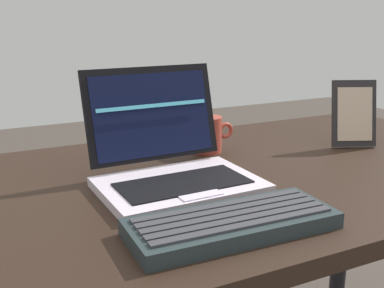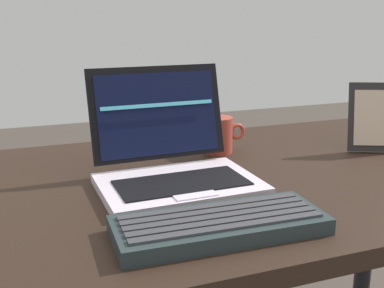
% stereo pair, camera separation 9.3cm
% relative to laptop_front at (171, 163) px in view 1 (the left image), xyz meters
% --- Properties ---
extents(desk, '(1.57, 0.77, 0.76)m').
position_rel_laptop_front_xyz_m(desk, '(0.10, 0.01, -0.13)').
color(desk, black).
rests_on(desk, ground).
extents(laptop_front, '(0.32, 0.28, 0.23)m').
position_rel_laptop_front_xyz_m(laptop_front, '(0.00, 0.00, 0.00)').
color(laptop_front, silver).
rests_on(laptop_front, desk).
extents(external_keyboard, '(0.35, 0.14, 0.03)m').
position_rel_laptop_front_xyz_m(external_keyboard, '(-0.00, -0.24, -0.03)').
color(external_keyboard, '#263134').
rests_on(external_keyboard, desk).
extents(photo_frame, '(0.12, 0.09, 0.17)m').
position_rel_laptop_front_xyz_m(photo_frame, '(0.55, 0.05, 0.04)').
color(photo_frame, black).
rests_on(photo_frame, desk).
extents(coffee_mug, '(0.11, 0.07, 0.09)m').
position_rel_laptop_front_xyz_m(coffee_mug, '(0.18, 0.18, -0.00)').
color(coffee_mug, '#AE3F30').
rests_on(coffee_mug, desk).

